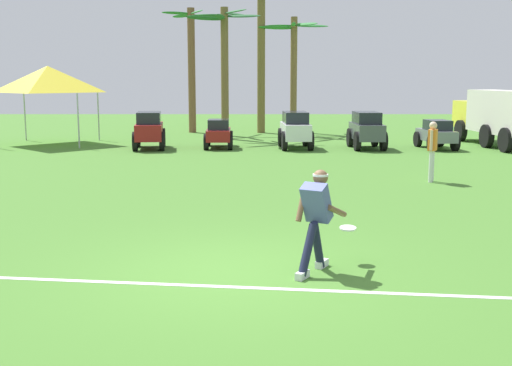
{
  "coord_description": "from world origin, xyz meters",
  "views": [
    {
      "loc": [
        0.29,
        -8.54,
        2.64
      ],
      "look_at": [
        0.32,
        2.17,
        0.9
      ],
      "focal_mm": 45.0,
      "sensor_mm": 36.0,
      "label": 1
    }
  ],
  "objects_px": {
    "palm_tree_right_of_centre": "(260,49)",
    "parked_car_slot_a": "(148,129)",
    "parked_car_slot_c": "(294,129)",
    "palm_tree_left_of_centre": "(222,58)",
    "teammate_near_sideline": "(431,146)",
    "parked_car_slot_d": "(365,129)",
    "palm_tree_far_right": "(292,62)",
    "parked_car_slot_e": "(435,134)",
    "palm_tree_far_left": "(190,61)",
    "event_tent": "(46,79)",
    "box_truck": "(494,115)",
    "frisbee_thrower": "(315,215)",
    "frisbee_in_flight": "(346,228)",
    "parked_car_slot_b": "(217,133)"
  },
  "relations": [
    {
      "from": "frisbee_in_flight",
      "to": "parked_car_slot_d",
      "type": "height_order",
      "value": "parked_car_slot_d"
    },
    {
      "from": "parked_car_slot_c",
      "to": "palm_tree_far_left",
      "type": "relative_size",
      "value": 0.4
    },
    {
      "from": "box_truck",
      "to": "palm_tree_far_left",
      "type": "height_order",
      "value": "palm_tree_far_left"
    },
    {
      "from": "palm_tree_right_of_centre",
      "to": "event_tent",
      "type": "relative_size",
      "value": 2.14
    },
    {
      "from": "parked_car_slot_c",
      "to": "palm_tree_far_left",
      "type": "bearing_deg",
      "value": 122.07
    },
    {
      "from": "box_truck",
      "to": "frisbee_thrower",
      "type": "bearing_deg",
      "value": -117.25
    },
    {
      "from": "parked_car_slot_c",
      "to": "palm_tree_left_of_centre",
      "type": "distance_m",
      "value": 5.67
    },
    {
      "from": "parked_car_slot_a",
      "to": "parked_car_slot_d",
      "type": "xyz_separation_m",
      "value": [
        8.28,
        0.03,
        0.0
      ]
    },
    {
      "from": "frisbee_thrower",
      "to": "parked_car_slot_d",
      "type": "relative_size",
      "value": 0.59
    },
    {
      "from": "teammate_near_sideline",
      "to": "parked_car_slot_d",
      "type": "height_order",
      "value": "teammate_near_sideline"
    },
    {
      "from": "parked_car_slot_e",
      "to": "palm_tree_far_left",
      "type": "height_order",
      "value": "palm_tree_far_left"
    },
    {
      "from": "palm_tree_far_left",
      "to": "box_truck",
      "type": "bearing_deg",
      "value": -27.48
    },
    {
      "from": "parked_car_slot_b",
      "to": "event_tent",
      "type": "height_order",
      "value": "event_tent"
    },
    {
      "from": "palm_tree_far_left",
      "to": "event_tent",
      "type": "xyz_separation_m",
      "value": [
        -5.27,
        -5.75,
        -0.86
      ]
    },
    {
      "from": "teammate_near_sideline",
      "to": "parked_car_slot_d",
      "type": "xyz_separation_m",
      "value": [
        -0.33,
        8.0,
        -0.2
      ]
    },
    {
      "from": "palm_tree_right_of_centre",
      "to": "parked_car_slot_d",
      "type": "bearing_deg",
      "value": -61.64
    },
    {
      "from": "parked_car_slot_c",
      "to": "event_tent",
      "type": "relative_size",
      "value": 0.72
    },
    {
      "from": "teammate_near_sideline",
      "to": "event_tent",
      "type": "relative_size",
      "value": 0.47
    },
    {
      "from": "palm_tree_left_of_centre",
      "to": "parked_car_slot_e",
      "type": "bearing_deg",
      "value": -26.59
    },
    {
      "from": "frisbee_thrower",
      "to": "teammate_near_sideline",
      "type": "bearing_deg",
      "value": 64.57
    },
    {
      "from": "parked_car_slot_b",
      "to": "palm_tree_far_left",
      "type": "relative_size",
      "value": 0.37
    },
    {
      "from": "teammate_near_sideline",
      "to": "parked_car_slot_e",
      "type": "height_order",
      "value": "teammate_near_sideline"
    },
    {
      "from": "palm_tree_far_right",
      "to": "palm_tree_right_of_centre",
      "type": "bearing_deg",
      "value": -164.69
    },
    {
      "from": "frisbee_thrower",
      "to": "box_truck",
      "type": "distance_m",
      "value": 18.87
    },
    {
      "from": "parked_car_slot_e",
      "to": "parked_car_slot_d",
      "type": "bearing_deg",
      "value": 178.95
    },
    {
      "from": "frisbee_thrower",
      "to": "frisbee_in_flight",
      "type": "distance_m",
      "value": 0.75
    },
    {
      "from": "palm_tree_right_of_centre",
      "to": "teammate_near_sideline",
      "type": "bearing_deg",
      "value": -74.38
    },
    {
      "from": "box_truck",
      "to": "parked_car_slot_a",
      "type": "bearing_deg",
      "value": -175.81
    },
    {
      "from": "frisbee_thrower",
      "to": "parked_car_slot_b",
      "type": "relative_size",
      "value": 0.63
    },
    {
      "from": "frisbee_in_flight",
      "to": "box_truck",
      "type": "bearing_deg",
      "value": 63.49
    },
    {
      "from": "frisbee_thrower",
      "to": "palm_tree_left_of_centre",
      "type": "distance_m",
      "value": 20.21
    },
    {
      "from": "palm_tree_right_of_centre",
      "to": "event_tent",
      "type": "bearing_deg",
      "value": -147.23
    },
    {
      "from": "event_tent",
      "to": "parked_car_slot_d",
      "type": "bearing_deg",
      "value": -7.95
    },
    {
      "from": "parked_car_slot_e",
      "to": "box_truck",
      "type": "height_order",
      "value": "box_truck"
    },
    {
      "from": "palm_tree_right_of_centre",
      "to": "palm_tree_far_right",
      "type": "relative_size",
      "value": 1.27
    },
    {
      "from": "event_tent",
      "to": "palm_tree_far_right",
      "type": "bearing_deg",
      "value": 30.36
    },
    {
      "from": "parked_car_slot_b",
      "to": "parked_car_slot_d",
      "type": "xyz_separation_m",
      "value": [
        5.66,
        -0.31,
        0.18
      ]
    },
    {
      "from": "parked_car_slot_b",
      "to": "parked_car_slot_c",
      "type": "relative_size",
      "value": 0.93
    },
    {
      "from": "parked_car_slot_c",
      "to": "palm_tree_far_right",
      "type": "bearing_deg",
      "value": 87.36
    },
    {
      "from": "frisbee_in_flight",
      "to": "palm_tree_far_right",
      "type": "distance_m",
      "value": 23.31
    },
    {
      "from": "parked_car_slot_d",
      "to": "box_truck",
      "type": "relative_size",
      "value": 0.4
    },
    {
      "from": "palm_tree_right_of_centre",
      "to": "parked_car_slot_a",
      "type": "bearing_deg",
      "value": -120.44
    },
    {
      "from": "parked_car_slot_d",
      "to": "palm_tree_right_of_centre",
      "type": "distance_m",
      "value": 8.98
    },
    {
      "from": "parked_car_slot_a",
      "to": "parked_car_slot_c",
      "type": "distance_m",
      "value": 5.58
    },
    {
      "from": "frisbee_in_flight",
      "to": "parked_car_slot_e",
      "type": "bearing_deg",
      "value": 70.08
    },
    {
      "from": "frisbee_thrower",
      "to": "parked_car_slot_b",
      "type": "xyz_separation_m",
      "value": [
        -2.27,
        16.12,
        -0.23
      ]
    },
    {
      "from": "parked_car_slot_e",
      "to": "palm_tree_right_of_centre",
      "type": "height_order",
      "value": "palm_tree_right_of_centre"
    },
    {
      "from": "parked_car_slot_c",
      "to": "palm_tree_far_right",
      "type": "distance_m",
      "value": 8.14
    },
    {
      "from": "palm_tree_left_of_centre",
      "to": "palm_tree_far_right",
      "type": "distance_m",
      "value": 4.91
    },
    {
      "from": "parked_car_slot_a",
      "to": "frisbee_thrower",
      "type": "bearing_deg",
      "value": -72.77
    }
  ]
}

